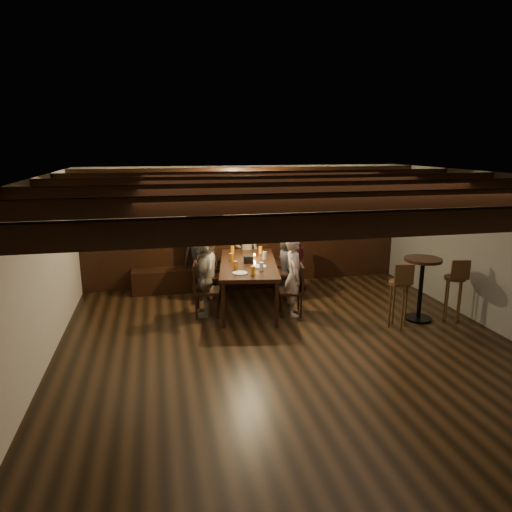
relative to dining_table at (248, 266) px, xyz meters
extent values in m
plane|color=black|center=(0.25, -2.06, -0.73)|extent=(7.00, 7.00, 0.00)
plane|color=black|center=(0.25, -2.06, 1.67)|extent=(7.00, 7.00, 0.00)
plane|color=#B9B1A2|center=(0.25, 1.44, 0.47)|extent=(6.50, 0.00, 6.50)
plane|color=#585755|center=(3.50, -2.06, 0.47)|extent=(0.00, 7.00, 7.00)
plane|color=#B9B1A2|center=(-3.00, -2.06, 0.47)|extent=(0.00, 7.00, 7.00)
cube|color=black|center=(0.25, 1.40, -0.18)|extent=(6.50, 0.08, 1.10)
cube|color=black|center=(-0.55, 1.14, -0.51)|extent=(3.00, 0.45, 0.45)
cube|color=black|center=(-0.55, 1.34, 1.02)|extent=(0.62, 0.12, 0.72)
cube|color=black|center=(-0.55, 1.28, 1.02)|extent=(0.50, 0.02, 0.58)
cube|color=black|center=(0.25, -4.96, 1.58)|extent=(6.50, 0.10, 0.16)
cube|color=black|center=(0.25, -3.80, 1.58)|extent=(6.50, 0.10, 0.16)
cube|color=black|center=(0.25, -2.64, 1.58)|extent=(6.50, 0.10, 0.16)
cube|color=black|center=(0.25, -1.48, 1.58)|extent=(6.50, 0.10, 0.16)
cube|color=black|center=(0.25, -0.32, 1.58)|extent=(6.50, 0.10, 0.16)
cube|color=black|center=(0.25, 0.84, 1.58)|extent=(6.50, 0.10, 0.16)
sphere|color=#FFE099|center=(-2.50, 0.82, 1.46)|extent=(0.07, 0.07, 0.07)
sphere|color=#FFE099|center=(-1.13, 0.82, 1.46)|extent=(0.07, 0.07, 0.07)
sphere|color=#FFE099|center=(0.25, 0.82, 1.46)|extent=(0.07, 0.07, 0.07)
sphere|color=#FFE099|center=(1.62, 0.82, 1.46)|extent=(0.07, 0.07, 0.07)
sphere|color=#FFE099|center=(3.00, 0.82, 1.46)|extent=(0.07, 0.07, 0.07)
cube|color=black|center=(0.00, 0.00, 0.03)|extent=(1.31, 2.26, 0.06)
cylinder|color=black|center=(-0.58, -0.92, -0.37)|extent=(0.06, 0.06, 0.74)
cylinder|color=black|center=(-0.24, 1.06, -0.37)|extent=(0.06, 0.06, 0.74)
cylinder|color=black|center=(0.24, -1.06, -0.37)|extent=(0.06, 0.06, 0.74)
cylinder|color=black|center=(0.58, 0.92, -0.37)|extent=(0.06, 0.06, 0.74)
cube|color=black|center=(-0.61, 0.56, -0.33)|extent=(0.45, 0.45, 0.05)
cube|color=black|center=(-0.79, 0.59, -0.09)|extent=(0.10, 0.39, 0.43)
cube|color=black|center=(-0.77, -0.32, -0.30)|extent=(0.48, 0.48, 0.05)
cube|color=black|center=(-0.95, -0.29, -0.05)|extent=(0.11, 0.42, 0.46)
cube|color=black|center=(0.77, 0.32, -0.27)|extent=(0.51, 0.51, 0.05)
cube|color=black|center=(0.96, 0.29, 0.00)|extent=(0.12, 0.45, 0.49)
cube|color=black|center=(0.61, -0.56, -0.33)|extent=(0.45, 0.45, 0.05)
cube|color=black|center=(0.79, -0.59, -0.09)|extent=(0.10, 0.39, 0.43)
imported|color=#252628|center=(-0.73, 1.04, -0.06)|extent=(0.72, 0.53, 1.35)
imported|color=gray|center=(0.18, 1.03, -0.05)|extent=(0.55, 0.41, 1.36)
imported|color=#571D22|center=(1.04, 0.73, -0.14)|extent=(0.65, 0.54, 1.19)
imported|color=gray|center=(-0.66, 0.57, -0.12)|extent=(0.59, 0.86, 1.23)
imported|color=gray|center=(-0.82, -0.32, -0.10)|extent=(0.43, 0.79, 1.27)
imported|color=#28272A|center=(0.82, 0.32, -0.11)|extent=(0.49, 0.67, 1.24)
imported|color=#AF9A94|center=(0.66, -0.57, -0.06)|extent=(0.40, 0.54, 1.35)
cylinder|color=#BF7219|center=(-0.16, 0.74, 0.14)|extent=(0.07, 0.07, 0.14)
cylinder|color=#BF7219|center=(0.36, 0.60, 0.14)|extent=(0.07, 0.07, 0.14)
cylinder|color=#BF7219|center=(-0.28, 0.15, 0.14)|extent=(0.07, 0.07, 0.14)
cylinder|color=silver|center=(0.33, 0.15, 0.14)|extent=(0.07, 0.07, 0.14)
cylinder|color=#BF7219|center=(-0.29, -0.41, 0.14)|extent=(0.07, 0.07, 0.14)
cylinder|color=silver|center=(0.10, -0.58, 0.14)|extent=(0.07, 0.07, 0.14)
cylinder|color=#BF7219|center=(-0.09, -0.80, 0.14)|extent=(0.07, 0.07, 0.14)
cylinder|color=white|center=(-0.27, -0.66, 0.07)|extent=(0.24, 0.24, 0.01)
cylinder|color=white|center=(0.13, -0.33, 0.07)|extent=(0.24, 0.24, 0.01)
cube|color=black|center=(-0.01, -0.05, 0.13)|extent=(0.15, 0.10, 0.12)
cylinder|color=beige|center=(0.17, 0.28, 0.09)|extent=(0.05, 0.05, 0.05)
cylinder|color=black|center=(2.60, -1.25, -0.71)|extent=(0.43, 0.43, 0.04)
cylinder|color=black|center=(2.60, -1.25, -0.23)|extent=(0.07, 0.07, 0.98)
cylinder|color=black|center=(2.60, -1.25, 0.28)|extent=(0.59, 0.59, 0.05)
cylinder|color=#332110|center=(2.10, -1.45, -0.01)|extent=(0.33, 0.33, 0.05)
cube|color=#332110|center=(2.07, -1.61, 0.16)|extent=(0.29, 0.08, 0.31)
cylinder|color=#332110|center=(3.10, -1.40, -0.01)|extent=(0.33, 0.33, 0.05)
cube|color=#332110|center=(3.07, -1.56, 0.16)|extent=(0.29, 0.08, 0.31)
camera|label=1|loc=(-1.52, -7.56, 2.06)|focal=32.00mm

